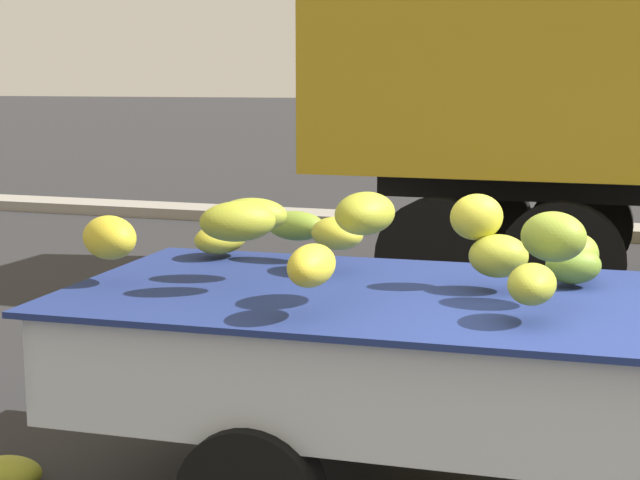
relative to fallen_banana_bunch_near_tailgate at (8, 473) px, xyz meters
name	(u,v)px	position (x,y,z in m)	size (l,w,h in m)	color
fallen_banana_bunch_near_tailgate	(8,473)	(0.00, 0.00, 0.00)	(0.37, 0.27, 0.16)	#A1A72C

